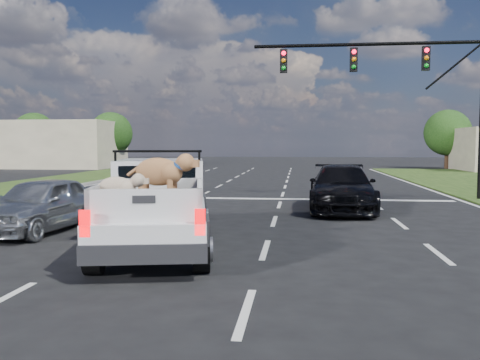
{
  "coord_description": "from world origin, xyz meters",
  "views": [
    {
      "loc": [
        2.43,
        -10.51,
        2.21
      ],
      "look_at": [
        0.99,
        2.0,
        1.32
      ],
      "focal_mm": 38.0,
      "sensor_mm": 36.0,
      "label": 1
    }
  ],
  "objects_px": {
    "silver_sedan": "(41,204)",
    "traffic_signal": "(420,81)",
    "pickup_truck": "(158,202)",
    "black_coupe": "(342,188)"
  },
  "relations": [
    {
      "from": "silver_sedan",
      "to": "traffic_signal",
      "type": "bearing_deg",
      "value": 44.17
    },
    {
      "from": "silver_sedan",
      "to": "pickup_truck",
      "type": "bearing_deg",
      "value": -18.89
    },
    {
      "from": "silver_sedan",
      "to": "black_coupe",
      "type": "distance_m",
      "value": 9.44
    },
    {
      "from": "traffic_signal",
      "to": "silver_sedan",
      "type": "height_order",
      "value": "traffic_signal"
    },
    {
      "from": "pickup_truck",
      "to": "silver_sedan",
      "type": "distance_m",
      "value": 3.88
    },
    {
      "from": "traffic_signal",
      "to": "pickup_truck",
      "type": "distance_m",
      "value": 13.57
    },
    {
      "from": "pickup_truck",
      "to": "traffic_signal",
      "type": "bearing_deg",
      "value": 42.26
    },
    {
      "from": "pickup_truck",
      "to": "black_coupe",
      "type": "distance_m",
      "value": 8.06
    },
    {
      "from": "traffic_signal",
      "to": "black_coupe",
      "type": "distance_m",
      "value": 6.4
    },
    {
      "from": "traffic_signal",
      "to": "black_coupe",
      "type": "height_order",
      "value": "traffic_signal"
    }
  ]
}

